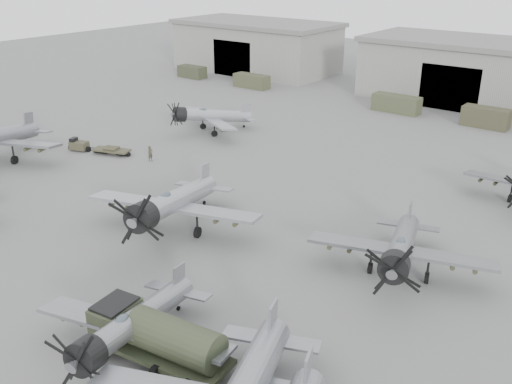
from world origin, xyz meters
TOP-DOWN VIEW (x-y plane):
  - ground at (0.00, 0.00)m, footprint 220.00×220.00m
  - hangar_left at (-38.00, 61.96)m, footprint 29.00×14.80m
  - hangar_center at (0.00, 61.96)m, footprint 29.00×14.80m
  - support_truck_0 at (-42.67, 50.00)m, footprint 5.01×2.20m
  - support_truck_1 at (-29.70, 50.00)m, footprint 5.93×2.20m
  - support_truck_3 at (-5.05, 50.00)m, footprint 6.41×2.20m
  - support_truck_4 at (6.69, 50.00)m, footprint 5.55×2.20m
  - aircraft_near_1 at (5.84, -5.47)m, footprint 11.26×10.14m
  - aircraft_mid_1 at (-2.92, 6.09)m, footprint 13.63×12.28m
  - aircraft_mid_2 at (13.44, 10.55)m, footprint 12.10×10.90m
  - aircraft_far_0 at (-18.61, 27.40)m, footprint 11.11×10.08m
  - fuel_tanker at (7.26, -4.84)m, footprint 7.94×4.25m
  - tug_trailer at (-23.70, 14.47)m, footprint 6.98×3.51m
  - ground_crew at (-16.53, 16.39)m, footprint 0.40×0.59m

SIDE VIEW (x-z plane):
  - ground at x=0.00m, z-range 0.00..0.00m
  - tug_trailer at x=-23.70m, z-range -0.17..1.22m
  - ground_crew at x=-16.53m, z-range 0.00..1.60m
  - support_truck_0 at x=-42.67m, z-range 0.00..1.99m
  - support_truck_1 at x=-29.70m, z-range 0.00..2.09m
  - support_truck_3 at x=-5.05m, z-range 0.00..2.27m
  - support_truck_4 at x=6.69m, z-range 0.00..2.43m
  - fuel_tanker at x=7.26m, z-range 0.22..3.18m
  - aircraft_near_1 at x=5.84m, z-range -0.20..4.28m
  - aircraft_far_0 at x=-18.61m, z-range -0.21..4.35m
  - aircraft_mid_2 at x=13.44m, z-range -0.22..4.63m
  - aircraft_mid_1 at x=-2.92m, z-range -0.25..5.21m
  - hangar_left at x=-38.00m, z-range 0.02..8.72m
  - hangar_center at x=0.00m, z-range 0.02..8.72m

